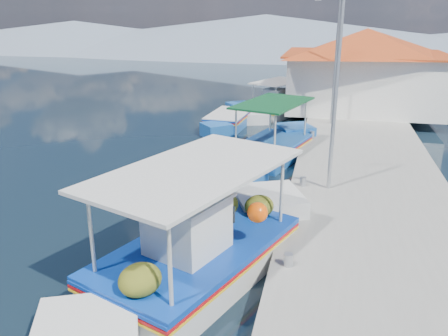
# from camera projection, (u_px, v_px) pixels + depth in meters

# --- Properties ---
(ground) EXTENTS (160.00, 160.00, 0.00)m
(ground) POSITION_uv_depth(u_px,v_px,m) (170.00, 215.00, 13.92)
(ground) COLOR black
(ground) RESTS_ON ground
(quay) EXTENTS (5.00, 44.00, 0.50)m
(quay) POSITION_uv_depth(u_px,v_px,m) (363.00, 160.00, 18.13)
(quay) COLOR gray
(quay) RESTS_ON ground
(bollards) EXTENTS (0.20, 17.20, 0.30)m
(bollards) POSITION_uv_depth(u_px,v_px,m) (309.00, 153.00, 17.75)
(bollards) COLOR #A5A8AD
(bollards) RESTS_ON quay
(main_caique) EXTENTS (4.70, 8.39, 2.96)m
(main_caique) POSITION_uv_depth(u_px,v_px,m) (197.00, 253.00, 10.59)
(main_caique) COLOR silver
(main_caique) RESTS_ON ground
(caique_green_canopy) EXTENTS (3.41, 6.73, 2.63)m
(caique_green_canopy) POSITION_uv_depth(u_px,v_px,m) (271.00, 149.00, 19.08)
(caique_green_canopy) COLOR #1C57A8
(caique_green_canopy) RESTS_ON ground
(caique_blue_hull) EXTENTS (2.10, 6.12, 1.09)m
(caique_blue_hull) POSITION_uv_depth(u_px,v_px,m) (229.00, 121.00, 24.40)
(caique_blue_hull) COLOR #1C57A8
(caique_blue_hull) RESTS_ON ground
(caique_far) EXTENTS (3.50, 5.81, 2.22)m
(caique_far) POSITION_uv_depth(u_px,v_px,m) (277.00, 109.00, 26.80)
(caique_far) COLOR silver
(caique_far) RESTS_ON ground
(harbor_building) EXTENTS (10.49, 10.49, 4.40)m
(harbor_building) POSITION_uv_depth(u_px,v_px,m) (364.00, 68.00, 25.55)
(harbor_building) COLOR white
(harbor_building) RESTS_ON quay
(lamp_post_near) EXTENTS (1.21, 0.14, 6.00)m
(lamp_post_near) POSITION_uv_depth(u_px,v_px,m) (333.00, 82.00, 13.57)
(lamp_post_near) COLOR #A5A8AD
(lamp_post_near) RESTS_ON quay
(lamp_post_far) EXTENTS (1.21, 0.14, 6.00)m
(lamp_post_far) POSITION_uv_depth(u_px,v_px,m) (334.00, 54.00, 21.86)
(lamp_post_far) COLOR #A5A8AD
(lamp_post_far) RESTS_ON quay
(mountain_ridge) EXTENTS (171.40, 96.00, 5.50)m
(mountain_ridge) POSITION_uv_depth(u_px,v_px,m) (349.00, 39.00, 63.51)
(mountain_ridge) COLOR slate
(mountain_ridge) RESTS_ON ground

